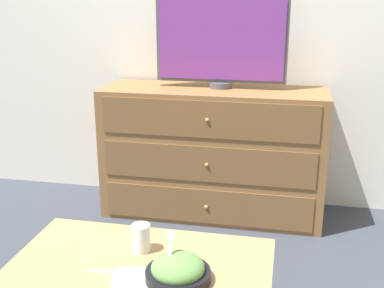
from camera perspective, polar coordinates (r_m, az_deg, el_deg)
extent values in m
plane|color=#383D47|center=(3.53, 3.29, -6.19)|extent=(12.00, 12.00, 0.00)
cube|color=white|center=(3.26, 3.76, 15.43)|extent=(12.00, 0.05, 2.60)
cube|color=olive|center=(3.14, 2.51, -1.01)|extent=(1.41, 0.46, 0.84)
cube|color=brown|center=(3.03, 1.73, -7.43)|extent=(1.30, 0.01, 0.22)
sphere|color=tan|center=(3.02, 1.71, -7.48)|extent=(0.02, 0.02, 0.02)
cube|color=brown|center=(2.92, 1.78, -2.44)|extent=(1.30, 0.01, 0.22)
sphere|color=tan|center=(2.91, 1.76, -2.48)|extent=(0.02, 0.02, 0.02)
cube|color=brown|center=(2.84, 1.83, 2.89)|extent=(1.30, 0.01, 0.22)
sphere|color=tan|center=(2.83, 1.81, 2.86)|extent=(0.02, 0.02, 0.02)
cylinder|color=#515156|center=(3.06, 3.38, 7.00)|extent=(0.14, 0.14, 0.04)
cube|color=#515156|center=(3.03, 3.50, 12.18)|extent=(0.82, 0.04, 0.52)
cube|color=#7A3893|center=(3.01, 3.44, 12.15)|extent=(0.78, 0.01, 0.48)
cube|color=tan|center=(1.92, -6.04, -13.97)|extent=(1.00, 0.56, 0.02)
cylinder|color=#9C7549|center=(2.38, -15.03, -13.78)|extent=(0.04, 0.04, 0.41)
cylinder|color=black|center=(1.79, -1.67, -15.28)|extent=(0.24, 0.24, 0.04)
ellipsoid|color=#66994C|center=(1.77, -1.68, -14.47)|extent=(0.19, 0.19, 0.10)
cube|color=white|center=(1.75, -2.67, -13.24)|extent=(0.02, 0.07, 0.14)
cube|color=white|center=(1.75, -2.51, -10.75)|extent=(0.03, 0.02, 0.03)
cylinder|color=beige|center=(1.97, -6.04, -11.56)|extent=(0.07, 0.07, 0.07)
cylinder|color=white|center=(1.96, -6.06, -11.01)|extent=(0.08, 0.08, 0.11)
cube|color=silver|center=(1.80, -6.50, -15.89)|extent=(0.22, 0.22, 0.00)
cube|color=white|center=(1.86, -9.56, -14.79)|extent=(0.19, 0.02, 0.01)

